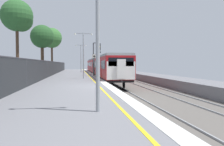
{
  "coord_description": "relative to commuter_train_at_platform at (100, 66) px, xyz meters",
  "views": [
    {
      "loc": [
        -1.91,
        -17.08,
        1.62
      ],
      "look_at": [
        1.29,
        4.43,
        0.79
      ],
      "focal_mm": 37.48,
      "sensor_mm": 36.0,
      "label": 1
    }
  ],
  "objects": [
    {
      "name": "platform_lamp_far",
      "position": [
        -3.32,
        3.38,
        1.86
      ],
      "size": [
        2.0,
        0.2,
        5.25
      ],
      "color": "#93999E",
      "rests_on": "ground"
    },
    {
      "name": "platform_lamp_mid",
      "position": [
        -3.32,
        -14.78,
        1.77
      ],
      "size": [
        2.0,
        0.2,
        5.09
      ],
      "color": "#93999E",
      "rests_on": "ground"
    },
    {
      "name": "background_tree_right",
      "position": [
        -10.08,
        -15.14,
        5.23
      ],
      "size": [
        3.28,
        3.28,
        8.29
      ],
      "color": "#473323",
      "rests_on": "ground"
    },
    {
      "name": "signal_gantry",
      "position": [
        -1.46,
        -8.03,
        1.64
      ],
      "size": [
        1.1,
        0.24,
        4.64
      ],
      "color": "#47474C",
      "rests_on": "ground"
    },
    {
      "name": "background_tree_left",
      "position": [
        -8.74,
        -7.23,
        4.04
      ],
      "size": [
        3.2,
        3.2,
        7.04
      ],
      "color": "#473323",
      "rests_on": "ground"
    },
    {
      "name": "platform_back_fence",
      "position": [
        -7.55,
        -23.76,
        -0.22
      ],
      "size": [
        0.07,
        99.0,
        2.02
      ],
      "color": "#282B2D",
      "rests_on": "ground"
    },
    {
      "name": "commuter_train_at_platform",
      "position": [
        0.0,
        0.0,
        0.0
      ],
      "size": [
        2.83,
        39.8,
        3.81
      ],
      "color": "maroon",
      "rests_on": "ground"
    },
    {
      "name": "platform_lamp_near",
      "position": [
        -3.32,
        -32.94,
        2.14
      ],
      "size": [
        2.0,
        0.2,
        5.78
      ],
      "color": "#93999E",
      "rests_on": "ground"
    },
    {
      "name": "ground",
      "position": [
        0.54,
        -23.76,
        -1.88
      ],
      "size": [
        17.4,
        110.0,
        1.21
      ],
      "color": "slate"
    },
    {
      "name": "speed_limit_sign",
      "position": [
        -1.85,
        -10.89,
        0.58
      ],
      "size": [
        0.59,
        0.08,
        2.92
      ],
      "color": "#59595B",
      "rests_on": "ground"
    },
    {
      "name": "background_tree_centre",
      "position": [
        -9.27,
        8.98,
        5.57
      ],
      "size": [
        4.13,
        4.13,
        9.09
      ],
      "color": "#473323",
      "rests_on": "ground"
    }
  ]
}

